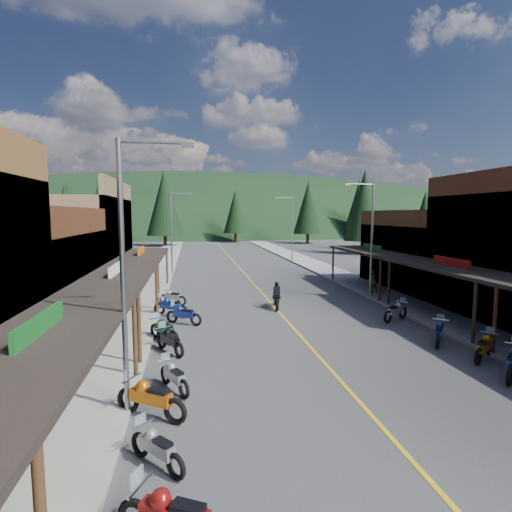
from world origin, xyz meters
name	(u,v)px	position (x,y,z in m)	size (l,w,h in m)	color
ground	(303,339)	(0.00, 0.00, 0.00)	(220.00, 220.00, 0.00)	#38383A
centerline	(246,275)	(0.00, 20.00, 0.01)	(0.15, 90.00, 0.01)	gold
sidewalk_west	(154,277)	(-8.70, 20.00, 0.07)	(3.40, 94.00, 0.15)	gray
sidewalk_east	(332,273)	(8.70, 20.00, 0.07)	(3.40, 94.00, 0.15)	gray
shop_west_2	(0,289)	(-13.75, 1.70, 2.53)	(10.90, 9.00, 6.20)	#3F2111
shop_west_3	(65,249)	(-13.78, 11.30, 3.52)	(10.90, 10.20, 8.20)	brown
shop_east_3	(431,256)	(13.75, 11.30, 2.53)	(10.90, 10.20, 6.20)	#4C2D16
streetlight_0	(128,265)	(-6.95, -6.00, 4.46)	(2.16, 0.18, 8.00)	gray
streetlight_1	(173,229)	(-6.95, 22.00, 4.46)	(2.16, 0.18, 8.00)	gray
streetlight_2	(370,235)	(6.95, 8.00, 4.46)	(2.16, 0.18, 8.00)	gray
streetlight_3	(291,226)	(6.95, 30.00, 4.46)	(2.16, 0.18, 8.00)	gray
ridge_hill	(205,230)	(0.00, 135.00, 0.00)	(310.00, 140.00, 60.00)	black
pine_1	(100,208)	(-24.00, 70.00, 7.24)	(5.88, 5.88, 12.50)	black
pine_2	(164,203)	(-10.00, 58.00, 7.99)	(6.72, 6.72, 14.00)	black
pine_3	(235,211)	(4.00, 66.00, 6.48)	(5.04, 5.04, 11.00)	black
pine_4	(308,207)	(18.00, 60.00, 7.24)	(5.88, 5.88, 12.50)	black
pine_5	(359,205)	(34.00, 72.00, 7.99)	(6.72, 6.72, 14.00)	black
pine_6	(425,211)	(46.00, 64.00, 6.48)	(5.04, 5.04, 11.00)	black
pine_7	(68,208)	(-32.00, 76.00, 7.24)	(5.88, 5.88, 12.50)	black
pine_8	(65,214)	(-22.00, 40.00, 5.98)	(4.48, 4.48, 10.00)	black
pine_9	(369,211)	(24.00, 45.00, 6.38)	(4.93, 4.93, 10.80)	black
pine_10	(111,209)	(-18.00, 50.00, 6.78)	(5.38, 5.38, 11.60)	black
pine_11	(364,205)	(20.00, 38.00, 7.19)	(5.82, 5.82, 12.40)	black
bike_west_4	(157,446)	(-6.02, -8.75, 0.54)	(0.63, 1.88, 1.08)	gray
bike_west_5	(151,396)	(-6.38, -6.40, 0.67)	(0.78, 2.34, 1.34)	#BA5A0D
bike_west_6	(174,375)	(-5.79, -4.68, 0.56)	(0.65, 1.95, 1.12)	gray
bike_west_7	(170,339)	(-6.12, -0.91, 0.60)	(0.70, 2.11, 1.21)	black
bike_west_8	(164,329)	(-6.48, 0.69, 0.62)	(0.72, 2.17, 1.24)	#0C3C18
bike_west_9	(184,314)	(-5.63, 3.49, 0.60)	(0.70, 2.11, 1.20)	navy
bike_west_10	(171,305)	(-6.40, 5.34, 0.65)	(0.76, 2.28, 1.31)	navy
bike_west_11	(172,296)	(-6.45, 8.34, 0.58)	(0.67, 2.02, 1.15)	gray
bike_east_6	(485,346)	(6.47, -3.79, 0.61)	(0.71, 2.13, 1.21)	#9B5D0B
bike_east_7	(439,331)	(5.89, -1.66, 0.61)	(0.71, 2.13, 1.21)	navy
bike_east_8	(396,310)	(5.96, 2.39, 0.61)	(0.71, 2.12, 1.21)	gray
rider_on_bike	(276,297)	(0.03, 6.34, 0.70)	(1.04, 2.36, 1.74)	black
pedestrian_east_b	(372,281)	(7.93, 9.47, 1.03)	(0.85, 0.49, 1.75)	brown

